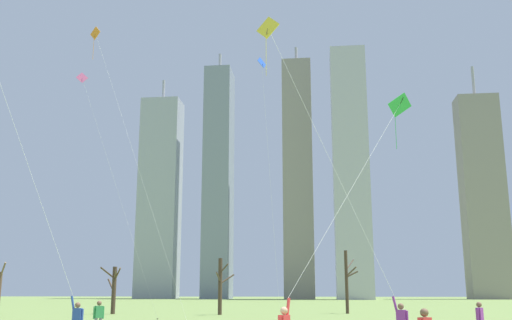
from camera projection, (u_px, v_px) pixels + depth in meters
kite_flyer_far_back_yellow at (370, 253)px, 22.23m from camera, size 5.74×2.01×14.07m
kite_flyer_midfield_center_green at (304, 293)px, 17.49m from camera, size 4.93×5.43×9.59m
kite_flyer_foreground_left_teal at (55, 255)px, 23.57m from camera, size 5.95×2.50×15.66m
bystander_watching_nearby at (480, 320)px, 23.90m from camera, size 0.35×0.44×1.62m
bystander_strolling_midfield at (99, 317)px, 26.89m from camera, size 0.42×0.37×1.62m
distant_kite_high_overhead_pink at (90, 102)px, 45.49m from camera, size 6.62×2.47×18.77m
distant_kite_low_near_trees_orange at (103, 57)px, 35.72m from camera, size 7.67×3.53×18.22m
distant_kite_drifting_left_blue at (264, 93)px, 41.08m from camera, size 1.27×3.33×18.14m
bare_tree_rightmost at (114, 287)px, 53.59m from camera, size 2.11×2.85×4.24m
bare_tree_center at (347, 280)px, 54.89m from camera, size 1.28×2.86×5.79m
bare_tree_left_of_center at (220, 285)px, 52.09m from camera, size 1.34×2.74×4.92m
skyline_mid_tower_left at (351, 170)px, 147.92m from camera, size 8.86×8.95×63.52m
skyline_tall_tower at (298, 175)px, 155.10m from camera, size 7.79×5.94×68.08m
skyline_short_annex at (218, 180)px, 160.42m from camera, size 7.20×9.99×68.45m
skyline_slender_spire at (483, 194)px, 152.00m from camera, size 10.48×7.28×61.62m
skyline_mid_tower_right at (160, 196)px, 164.71m from camera, size 10.76×8.56×62.39m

